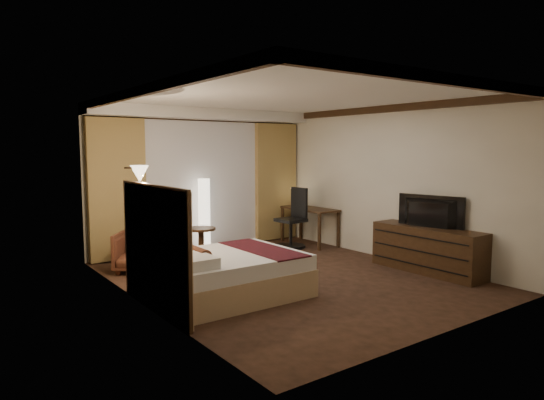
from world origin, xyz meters
TOP-DOWN VIEW (x-y plane):
  - floor at (0.00, 0.00)m, footprint 4.50×5.50m
  - ceiling at (0.00, 0.00)m, footprint 4.50×5.50m
  - back_wall at (0.00, 2.75)m, footprint 4.50×0.02m
  - left_wall at (-2.25, 0.00)m, footprint 0.02×5.50m
  - right_wall at (2.25, 0.00)m, footprint 0.02×5.50m
  - crown_molding at (0.00, 0.00)m, footprint 4.50×5.50m
  - soffit at (0.00, 2.50)m, footprint 4.50×0.50m
  - curtain_sheer at (0.00, 2.67)m, footprint 2.48×0.04m
  - curtain_left_drape at (-1.70, 2.61)m, footprint 1.00×0.14m
  - curtain_right_drape at (1.70, 2.61)m, footprint 1.00×0.14m
  - wall_sconce at (-2.09, 0.50)m, footprint 0.24×0.24m
  - bed at (-1.23, -0.25)m, footprint 1.92×1.50m
  - headboard at (-2.20, -0.25)m, footprint 0.12×1.80m
  - armchair at (-1.67, 1.68)m, footprint 0.94×0.94m
  - side_table at (-0.48, 1.86)m, footprint 0.51×0.51m
  - floor_lamp at (-0.13, 2.41)m, footprint 0.30×0.30m
  - desk at (1.95, 1.78)m, footprint 0.55×1.27m
  - desk_lamp at (1.95, 2.26)m, footprint 0.18×0.18m
  - office_chair at (1.42, 1.73)m, footprint 0.60×0.60m
  - dresser at (2.00, -1.04)m, footprint 0.50×1.85m
  - television at (1.97, -1.04)m, footprint 0.82×1.18m

SIDE VIEW (x-z plane):
  - floor at x=0.00m, z-range -0.01..0.01m
  - bed at x=-1.23m, z-range 0.00..0.56m
  - side_table at x=-0.48m, z-range 0.00..0.56m
  - armchair at x=-1.67m, z-range 0.00..0.71m
  - dresser at x=2.00m, z-range 0.00..0.72m
  - desk at x=1.95m, z-range 0.00..0.75m
  - office_chair at x=1.42m, z-range 0.00..1.19m
  - floor_lamp at x=-0.13m, z-range 0.00..1.40m
  - headboard at x=-2.20m, z-range 0.00..1.50m
  - desk_lamp at x=1.95m, z-range 0.75..1.09m
  - television at x=1.97m, z-range 0.96..1.10m
  - curtain_sheer at x=0.00m, z-range 0.02..2.48m
  - curtain_left_drape at x=-1.70m, z-range 0.02..2.48m
  - curtain_right_drape at x=1.70m, z-range 0.02..2.48m
  - back_wall at x=0.00m, z-range 0.00..2.70m
  - left_wall at x=-2.25m, z-range 0.00..2.70m
  - right_wall at x=2.25m, z-range 0.00..2.70m
  - wall_sconce at x=-2.09m, z-range 1.50..1.74m
  - soffit at x=0.00m, z-range 2.50..2.70m
  - crown_molding at x=0.00m, z-range 2.58..2.70m
  - ceiling at x=0.00m, z-range 2.70..2.71m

